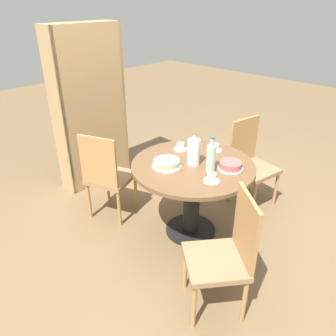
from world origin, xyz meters
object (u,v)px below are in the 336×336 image
at_px(chair_c, 225,253).
at_px(chair_a, 251,162).
at_px(chair_b, 107,175).
at_px(cake_second, 230,166).
at_px(bookshelf, 91,109).
at_px(water_bottle, 211,157).
at_px(coffee_pot, 194,151).
at_px(cup_b, 215,148).
at_px(cup_a, 212,178).
at_px(cake_main, 167,163).
at_px(cup_c, 180,147).

bearing_deg(chair_c, chair_a, 153.81).
xyz_separation_m(chair_a, chair_b, (-1.28, 0.88, 0.00)).
bearing_deg(chair_a, cake_second, -154.11).
height_order(bookshelf, water_bottle, bookshelf).
height_order(chair_a, cake_second, chair_a).
bearing_deg(coffee_pot, cup_b, 5.96).
distance_m(cake_second, cup_a, 0.29).
height_order(bookshelf, cup_b, bookshelf).
height_order(cake_main, cake_second, cake_second).
height_order(chair_c, cake_second, chair_c).
distance_m(chair_c, cup_b, 1.20).
distance_m(cake_main, cup_b, 0.58).
distance_m(chair_b, cup_a, 1.17).
height_order(chair_a, cup_c, chair_a).
relative_size(chair_a, bookshelf, 0.51).
distance_m(chair_a, cake_main, 1.14).
bearing_deg(cup_c, chair_a, -27.87).
xyz_separation_m(cake_second, cup_a, (-0.29, -0.01, -0.00)).
bearing_deg(cake_second, bookshelf, 95.47).
relative_size(chair_a, coffee_pot, 3.46).
bearing_deg(water_bottle, cup_c, 72.73).
relative_size(bookshelf, cup_c, 13.84).
height_order(bookshelf, cup_c, bookshelf).
bearing_deg(bookshelf, coffee_pot, 90.78).
distance_m(coffee_pot, water_bottle, 0.19).
height_order(chair_a, cup_a, chair_a).
xyz_separation_m(chair_b, chair_c, (-0.10, -1.53, 0.00)).
relative_size(cake_main, cup_c, 1.96).
relative_size(water_bottle, cup_b, 2.36).
height_order(chair_b, cup_c, chair_b).
distance_m(bookshelf, cup_a, 1.88).
bearing_deg(water_bottle, bookshelf, 90.83).
distance_m(cake_main, cup_a, 0.45).
bearing_deg(cake_main, bookshelf, 82.86).
relative_size(coffee_pot, cup_b, 2.05).
xyz_separation_m(chair_c, cup_c, (0.65, 1.03, 0.29)).
xyz_separation_m(coffee_pot, cup_b, (0.37, 0.04, -0.10)).
relative_size(chair_a, cake_second, 4.22).
relative_size(cup_a, cup_b, 1.00).
relative_size(bookshelf, coffee_pot, 6.75).
height_order(water_bottle, cup_a, water_bottle).
bearing_deg(cake_second, chair_c, -146.05).
xyz_separation_m(chair_c, cake_second, (0.66, 0.44, 0.29)).
xyz_separation_m(chair_a, cake_second, (-0.72, -0.21, 0.29)).
xyz_separation_m(bookshelf, water_bottle, (0.03, -1.75, -0.04)).
relative_size(cake_main, cup_b, 1.96).
relative_size(coffee_pot, cup_c, 2.05).
height_order(chair_a, chair_c, same).
bearing_deg(cake_second, cup_b, 56.47).
relative_size(chair_c, cake_main, 3.61).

